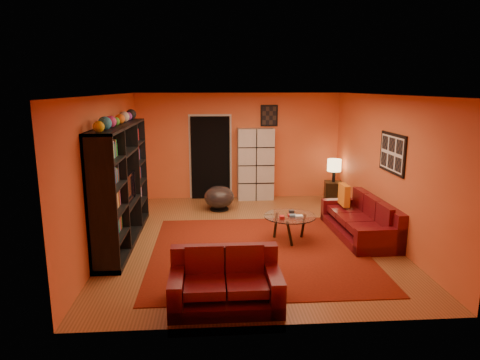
{
  "coord_description": "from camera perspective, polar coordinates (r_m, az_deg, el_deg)",
  "views": [
    {
      "loc": [
        -0.7,
        -7.49,
        2.73
      ],
      "look_at": [
        -0.17,
        0.1,
        1.07
      ],
      "focal_mm": 32.0,
      "sensor_mm": 36.0,
      "label": 1
    }
  ],
  "objects": [
    {
      "name": "floor",
      "position": [
        8.01,
        1.26,
        -7.67
      ],
      "size": [
        6.0,
        6.0,
        0.0
      ],
      "primitive_type": "plane",
      "color": "brown",
      "rests_on": "ground"
    },
    {
      "name": "ceiling",
      "position": [
        7.53,
        1.36,
        11.28
      ],
      "size": [
        6.0,
        6.0,
        0.0
      ],
      "primitive_type": "plane",
      "rotation": [
        3.14,
        0.0,
        0.0
      ],
      "color": "white",
      "rests_on": "wall_back"
    },
    {
      "name": "wall_back",
      "position": [
        10.61,
        -0.19,
        4.53
      ],
      "size": [
        6.0,
        0.0,
        6.0
      ],
      "primitive_type": "plane",
      "rotation": [
        1.57,
        0.0,
        0.0
      ],
      "color": "#DD5D30",
      "rests_on": "floor"
    },
    {
      "name": "wall_front",
      "position": [
        4.77,
        4.64,
        -5.23
      ],
      "size": [
        6.0,
        0.0,
        6.0
      ],
      "primitive_type": "plane",
      "rotation": [
        -1.57,
        0.0,
        0.0
      ],
      "color": "#DD5D30",
      "rests_on": "floor"
    },
    {
      "name": "wall_left",
      "position": [
        7.84,
        -17.21,
        1.21
      ],
      "size": [
        0.0,
        6.0,
        6.0
      ],
      "primitive_type": "plane",
      "rotation": [
        1.57,
        0.0,
        1.57
      ],
      "color": "#DD5D30",
      "rests_on": "floor"
    },
    {
      "name": "wall_right",
      "position": [
        8.27,
        18.83,
        1.66
      ],
      "size": [
        0.0,
        6.0,
        6.0
      ],
      "primitive_type": "plane",
      "rotation": [
        1.57,
        0.0,
        -1.57
      ],
      "color": "#DD5D30",
      "rests_on": "floor"
    },
    {
      "name": "rug",
      "position": [
        7.36,
        2.55,
        -9.45
      ],
      "size": [
        3.6,
        3.6,
        0.01
      ],
      "primitive_type": "cube",
      "color": "#58130A",
      "rests_on": "floor"
    },
    {
      "name": "doorway",
      "position": [
        10.59,
        -3.96,
        2.95
      ],
      "size": [
        0.95,
        0.1,
        2.04
      ],
      "primitive_type": "cube",
      "color": "black",
      "rests_on": "floor"
    },
    {
      "name": "wall_art_right",
      "position": [
        7.95,
        19.67,
        3.38
      ],
      "size": [
        0.03,
        1.0,
        0.7
      ],
      "primitive_type": "cube",
      "color": "black",
      "rests_on": "wall_right"
    },
    {
      "name": "wall_art_back",
      "position": [
        10.59,
        3.91,
        8.57
      ],
      "size": [
        0.42,
        0.03,
        0.52
      ],
      "primitive_type": "cube",
      "color": "black",
      "rests_on": "wall_back"
    },
    {
      "name": "entertainment_unit",
      "position": [
        7.84,
        -15.5,
        -0.56
      ],
      "size": [
        0.45,
        3.0,
        2.1
      ],
      "primitive_type": "cube",
      "color": "black",
      "rests_on": "floor"
    },
    {
      "name": "tv",
      "position": [
        7.87,
        -15.08,
        -1.11
      ],
      "size": [
        0.86,
        0.11,
        0.49
      ],
      "primitive_type": "imported",
      "rotation": [
        0.0,
        0.0,
        1.57
      ],
      "color": "black",
      "rests_on": "entertainment_unit"
    },
    {
      "name": "sofa",
      "position": [
        8.34,
        16.13,
        -5.26
      ],
      "size": [
        0.91,
        2.1,
        0.85
      ],
      "rotation": [
        0.0,
        0.0,
        0.03
      ],
      "color": "#4D0A10",
      "rests_on": "rug"
    },
    {
      "name": "loveseat",
      "position": [
        5.63,
        -1.97,
        -13.44
      ],
      "size": [
        1.41,
        0.85,
        0.85
      ],
      "rotation": [
        0.0,
        0.0,
        1.58
      ],
      "color": "#4D0A10",
      "rests_on": "rug"
    },
    {
      "name": "throw_pillow",
      "position": [
        8.77,
        13.71,
        -1.93
      ],
      "size": [
        0.12,
        0.42,
        0.42
      ],
      "primitive_type": "cube",
      "color": "orange",
      "rests_on": "sofa"
    },
    {
      "name": "coffee_table",
      "position": [
        7.76,
        6.64,
        -5.08
      ],
      "size": [
        0.93,
        0.93,
        0.47
      ],
      "rotation": [
        0.0,
        0.0,
        0.35
      ],
      "color": "silver",
      "rests_on": "floor"
    },
    {
      "name": "storage_cabinet",
      "position": [
        10.52,
        2.09,
        2.12
      ],
      "size": [
        0.88,
        0.4,
        1.75
      ],
      "primitive_type": "cube",
      "rotation": [
        0.0,
        0.0,
        0.02
      ],
      "color": "#BDB7AE",
      "rests_on": "floor"
    },
    {
      "name": "bowl_chair",
      "position": [
        9.67,
        -2.8,
        -2.33
      ],
      "size": [
        0.67,
        0.67,
        0.55
      ],
      "color": "black",
      "rests_on": "floor"
    },
    {
      "name": "side_table",
      "position": [
        10.59,
        12.29,
        -1.56
      ],
      "size": [
        0.46,
        0.46,
        0.5
      ],
      "primitive_type": "cube",
      "rotation": [
        0.0,
        0.0,
        -0.17
      ],
      "color": "black",
      "rests_on": "floor"
    },
    {
      "name": "table_lamp",
      "position": [
        10.46,
        12.45,
        1.87
      ],
      "size": [
        0.33,
        0.33,
        0.55
      ],
      "color": "black",
      "rests_on": "side_table"
    }
  ]
}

